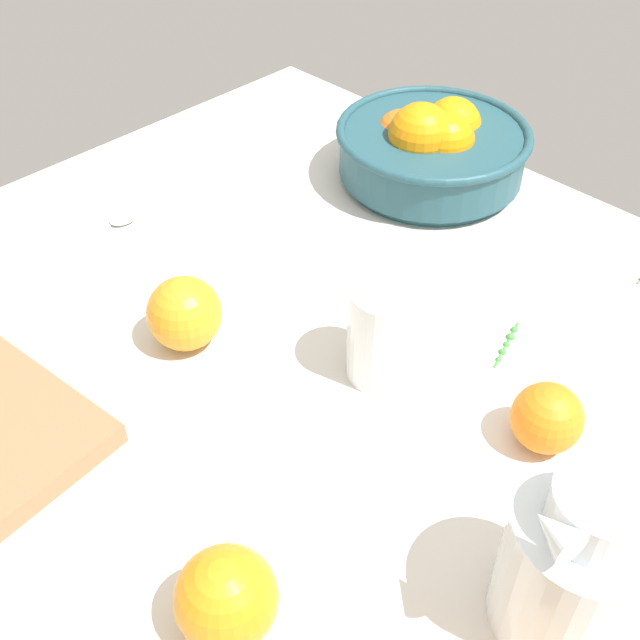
# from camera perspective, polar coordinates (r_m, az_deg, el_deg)

# --- Properties ---
(ground_plane) EXTENTS (1.14, 0.90, 0.03)m
(ground_plane) POSITION_cam_1_polar(r_m,az_deg,el_deg) (0.79, 2.80, -4.68)
(ground_plane) COLOR silver
(fruit_bowl) EXTENTS (0.25, 0.25, 0.12)m
(fruit_bowl) POSITION_cam_1_polar(r_m,az_deg,el_deg) (1.05, 8.16, 12.38)
(fruit_bowl) COLOR #234C56
(fruit_bowl) RESTS_ON ground_plane
(juice_pitcher) EXTENTS (0.11, 0.15, 0.16)m
(juice_pitcher) POSITION_cam_1_polar(r_m,az_deg,el_deg) (0.61, 18.13, -17.16)
(juice_pitcher) COLOR white
(juice_pitcher) RESTS_ON ground_plane
(juice_glass) EXTENTS (0.07, 0.07, 0.10)m
(juice_glass) POSITION_cam_1_polar(r_m,az_deg,el_deg) (0.75, 4.77, -1.20)
(juice_glass) COLOR white
(juice_glass) RESTS_ON ground_plane
(loose_orange_1) EXTENTS (0.07, 0.07, 0.07)m
(loose_orange_1) POSITION_cam_1_polar(r_m,az_deg,el_deg) (0.73, 16.25, -6.89)
(loose_orange_1) COLOR orange
(loose_orange_1) RESTS_ON ground_plane
(loose_orange_2) EXTENTS (0.08, 0.08, 0.08)m
(loose_orange_2) POSITION_cam_1_polar(r_m,az_deg,el_deg) (0.80, -9.87, 0.48)
(loose_orange_2) COLOR orange
(loose_orange_2) RESTS_ON ground_plane
(loose_orange_4) EXTENTS (0.08, 0.08, 0.08)m
(loose_orange_4) POSITION_cam_1_polar(r_m,az_deg,el_deg) (0.60, -6.87, -19.52)
(loose_orange_4) COLOR orange
(loose_orange_4) RESTS_ON ground_plane
(spoon) EXTENTS (0.06, 0.15, 0.01)m
(spoon) POSITION_cam_1_polar(r_m,az_deg,el_deg) (1.00, -16.03, 6.51)
(spoon) COLOR silver
(spoon) RESTS_ON ground_plane
(herb_sprig_0) EXTENTS (0.02, 0.07, 0.01)m
(herb_sprig_0) POSITION_cam_1_polar(r_m,az_deg,el_deg) (0.83, 13.54, -1.53)
(herb_sprig_0) COLOR #3F853B
(herb_sprig_0) RESTS_ON ground_plane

